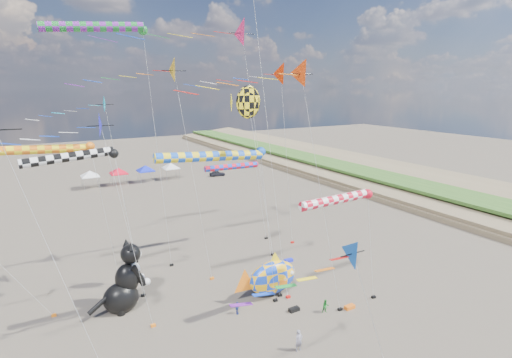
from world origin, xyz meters
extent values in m
cone|color=red|center=(9.23, 20.53, 19.30)|extent=(2.42, 2.59, 2.67)
cylinder|color=#B2B2B2|center=(10.03, 20.53, 9.65)|extent=(1.63, 0.02, 19.30)
cube|color=black|center=(10.84, 20.53, 0.10)|extent=(0.36, 0.24, 0.20)
cone|color=blue|center=(0.80, -1.17, 9.73)|extent=(1.66, 1.77, 1.83)
cylinder|color=#B2B2B2|center=(1.99, -1.17, 4.87)|extent=(2.41, 0.02, 9.74)
cone|color=#E73F0B|center=(2.77, 6.62, 18.89)|extent=(2.00, 2.14, 2.20)
cylinder|color=#B2B2B2|center=(4.35, 6.62, 9.45)|extent=(3.17, 0.02, 18.89)
cube|color=black|center=(5.92, 6.62, 0.10)|extent=(0.36, 0.24, 0.20)
cone|color=#FD2265|center=(4.14, 18.70, 22.78)|extent=(2.67, 2.86, 2.95)
cylinder|color=#B2B2B2|center=(5.55, 18.70, 11.39)|extent=(2.84, 0.02, 22.79)
cube|color=black|center=(6.96, 18.70, 0.10)|extent=(0.36, 0.24, 0.20)
cone|color=#0AB1D3|center=(-7.99, 24.34, 16.41)|extent=(1.69, 1.81, 1.86)
cylinder|color=#B2B2B2|center=(-7.22, 24.34, 8.21)|extent=(1.57, 0.02, 16.41)
cube|color=black|center=(-6.45, 24.34, 0.10)|extent=(0.36, 0.24, 0.20)
cone|color=gold|center=(-2.76, 16.88, 19.33)|extent=(2.14, 2.29, 2.36)
cylinder|color=#B2B2B2|center=(-1.91, 16.88, 9.66)|extent=(1.72, 0.02, 19.33)
cube|color=black|center=(-1.06, 16.88, 0.10)|extent=(0.36, 0.24, 0.20)
cylinder|color=#B2B2B2|center=(3.37, 12.16, 13.50)|extent=(1.68, 0.02, 27.00)
cube|color=black|center=(4.20, 12.16, 0.10)|extent=(0.36, 0.24, 0.20)
cylinder|color=#B2B2B2|center=(-16.49, 17.36, 3.58)|extent=(3.69, 0.02, 7.17)
cube|color=black|center=(-14.65, 17.36, 0.10)|extent=(0.36, 0.24, 0.20)
cone|color=#1A1ABC|center=(-9.96, 11.99, 15.53)|extent=(1.80, 1.92, 1.98)
cylinder|color=#B2B2B2|center=(-9.03, 11.99, 7.76)|extent=(1.87, 0.02, 15.53)
cube|color=black|center=(-8.11, 11.99, 0.10)|extent=(0.36, 0.24, 0.20)
cylinder|color=#B2B2B2|center=(-13.92, 4.88, 8.10)|extent=(3.94, 0.02, 16.20)
cylinder|color=orange|center=(-13.85, 19.33, 13.23)|extent=(6.70, 0.70, 0.70)
sphere|color=orange|center=(-10.50, 19.33, 13.23)|extent=(0.74, 0.74, 0.74)
cylinder|color=#B2B2B2|center=(-9.75, 19.33, 6.62)|extent=(1.52, 0.02, 13.23)
cube|color=black|center=(-9.00, 19.33, 0.10)|extent=(0.36, 0.24, 0.20)
cylinder|color=blue|center=(-3.58, 10.45, 13.13)|extent=(8.24, 0.72, 0.72)
sphere|color=blue|center=(0.54, 10.45, 13.13)|extent=(0.76, 0.76, 0.76)
cylinder|color=#B2B2B2|center=(1.29, 10.45, 6.57)|extent=(1.52, 0.02, 13.13)
cube|color=black|center=(2.04, 10.45, 0.10)|extent=(0.36, 0.24, 0.20)
cylinder|color=red|center=(4.94, 6.66, 9.63)|extent=(6.67, 0.73, 0.73)
sphere|color=red|center=(8.28, 6.66, 9.63)|extent=(0.77, 0.77, 0.77)
cylinder|color=#B2B2B2|center=(9.03, 6.66, 4.81)|extent=(1.52, 0.02, 9.63)
cube|color=black|center=(9.78, 6.66, 0.10)|extent=(0.36, 0.24, 0.20)
cylinder|color=#17802A|center=(-9.13, 21.65, 22.87)|extent=(8.25, 0.82, 0.82)
sphere|color=#17802A|center=(-5.01, 21.65, 22.87)|extent=(0.87, 0.87, 0.87)
cylinder|color=#B2B2B2|center=(-4.26, 21.65, 11.43)|extent=(1.52, 0.02, 22.87)
cube|color=black|center=(-3.51, 21.65, 0.10)|extent=(0.36, 0.24, 0.20)
cylinder|color=black|center=(-12.39, 16.95, 12.85)|extent=(6.56, 0.70, 0.70)
sphere|color=black|center=(-9.11, 16.95, 12.85)|extent=(0.74, 0.74, 0.74)
cylinder|color=#B2B2B2|center=(-8.36, 16.95, 6.43)|extent=(1.52, 0.02, 12.86)
cube|color=black|center=(-7.61, 16.95, 0.10)|extent=(0.36, 0.24, 0.20)
cylinder|color=red|center=(4.27, 23.21, 9.38)|extent=(6.14, 0.64, 0.64)
sphere|color=red|center=(7.35, 23.21, 9.38)|extent=(0.68, 0.68, 0.68)
cylinder|color=#B2B2B2|center=(8.10, 23.21, 4.69)|extent=(1.52, 0.02, 9.39)
cube|color=black|center=(8.85, 23.21, 0.10)|extent=(0.36, 0.24, 0.20)
ellipsoid|color=yellow|center=(0.85, 12.97, 16.79)|extent=(2.20, 0.40, 2.64)
cone|color=yellow|center=(-0.65, 12.97, 16.79)|extent=(0.12, 1.80, 1.80)
cylinder|color=#B2B2B2|center=(1.85, 11.97, 8.39)|extent=(2.03, 2.03, 16.79)
cube|color=black|center=(2.85, 10.97, 0.10)|extent=(0.36, 0.24, 0.20)
ellipsoid|color=blue|center=(2.33, 11.39, 1.76)|extent=(4.71, 2.20, 3.05)
cone|color=orange|center=(-0.31, 11.39, 1.76)|extent=(2.24, 0.30, 2.24)
cone|color=yellow|center=(2.54, 11.39, 3.28)|extent=(1.63, 0.23, 1.63)
cylinder|color=#B2B2B2|center=(3.44, 10.89, 0.62)|extent=(0.27, 1.04, 1.27)
cube|color=red|center=(3.33, 10.39, 0.10)|extent=(0.36, 0.24, 0.20)
imported|color=gray|center=(-0.07, 4.12, 0.79)|extent=(0.58, 0.38, 1.58)
imported|color=#1A7F27|center=(4.65, 6.95, 0.57)|extent=(0.67, 0.59, 1.15)
imported|color=#2940A0|center=(-1.69, 10.36, 0.53)|extent=(0.63, 0.61, 1.06)
cube|color=#1620E3|center=(7.54, 16.49, 0.15)|extent=(0.90, 0.44, 0.30)
cube|color=orange|center=(6.78, 6.41, 0.15)|extent=(0.90, 0.44, 0.30)
cube|color=black|center=(2.56, 8.40, 0.15)|extent=(0.90, 0.44, 0.30)
cube|color=white|center=(-6.00, 60.00, 2.25)|extent=(3.00, 3.00, 0.15)
pyramid|color=white|center=(-6.00, 60.00, 3.30)|extent=(4.20, 4.20, 1.00)
cylinder|color=#999999|center=(-7.30, 58.70, 1.10)|extent=(0.08, 0.08, 2.20)
cylinder|color=#999999|center=(-4.70, 58.70, 1.10)|extent=(0.08, 0.08, 2.20)
cylinder|color=#999999|center=(-7.30, 61.30, 1.10)|extent=(0.08, 0.08, 2.20)
cylinder|color=#999999|center=(-4.70, 61.30, 1.10)|extent=(0.08, 0.08, 2.20)
cube|color=red|center=(-1.00, 60.00, 2.25)|extent=(3.00, 3.00, 0.15)
pyramid|color=red|center=(-1.00, 60.00, 3.30)|extent=(4.20, 4.20, 1.00)
cylinder|color=#999999|center=(-2.30, 58.70, 1.10)|extent=(0.08, 0.08, 2.20)
cylinder|color=#999999|center=(0.30, 58.70, 1.10)|extent=(0.08, 0.08, 2.20)
cylinder|color=#999999|center=(-2.30, 61.30, 1.10)|extent=(0.08, 0.08, 2.20)
cylinder|color=#999999|center=(0.30, 61.30, 1.10)|extent=(0.08, 0.08, 2.20)
cube|color=#1526DB|center=(4.00, 60.00, 2.25)|extent=(3.00, 3.00, 0.15)
pyramid|color=#1526DB|center=(4.00, 60.00, 3.30)|extent=(4.20, 4.20, 1.00)
cylinder|color=#999999|center=(2.70, 58.70, 1.10)|extent=(0.08, 0.08, 2.20)
cylinder|color=#999999|center=(5.30, 58.70, 1.10)|extent=(0.08, 0.08, 2.20)
cylinder|color=#999999|center=(2.70, 61.30, 1.10)|extent=(0.08, 0.08, 2.20)
cylinder|color=#999999|center=(5.30, 61.30, 1.10)|extent=(0.08, 0.08, 2.20)
cube|color=white|center=(9.00, 60.00, 2.25)|extent=(3.00, 3.00, 0.15)
pyramid|color=white|center=(9.00, 60.00, 3.30)|extent=(4.20, 4.20, 1.00)
cylinder|color=#999999|center=(7.70, 58.70, 1.10)|extent=(0.08, 0.08, 2.20)
cylinder|color=#999999|center=(10.30, 58.70, 1.10)|extent=(0.08, 0.08, 2.20)
cylinder|color=#999999|center=(7.70, 61.30, 1.10)|extent=(0.08, 0.08, 2.20)
cylinder|color=#999999|center=(10.30, 61.30, 1.10)|extent=(0.08, 0.08, 2.20)
imported|color=#26262D|center=(18.12, 58.00, 0.55)|extent=(3.39, 1.79, 1.10)
camera|label=1|loc=(-14.80, -15.64, 18.01)|focal=28.00mm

